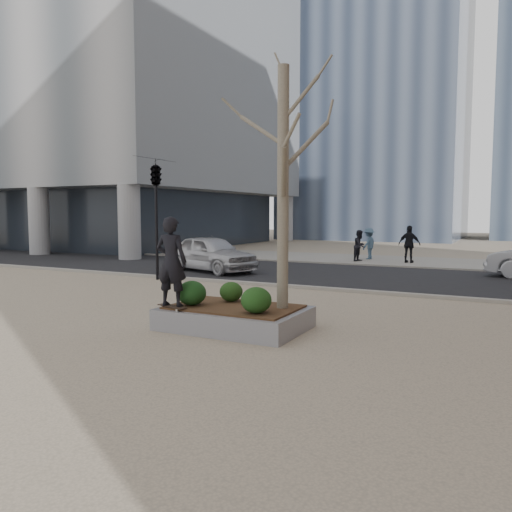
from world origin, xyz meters
The scene contains 17 objects.
ground centered at (0.00, 0.00, 0.00)m, with size 120.00×120.00×0.00m, color tan.
street centered at (0.00, 10.00, 0.01)m, with size 60.00×8.00×0.02m, color black.
far_sidewalk centered at (0.00, 17.00, 0.01)m, with size 60.00×6.00×0.02m, color gray.
planter centered at (1.00, 0.00, 0.23)m, with size 3.00×2.00×0.45m, color gray.
planter_mulch centered at (1.00, 0.00, 0.47)m, with size 2.70×1.70×0.04m, color #382314.
sycamore_tree centered at (2.00, 0.30, 3.79)m, with size 2.80×2.80×6.60m, color gray, non-canonical shape.
shrub_left centered at (0.13, -0.34, 0.76)m, with size 0.63×0.63×0.54m, color #113514.
shrub_middle centered at (0.66, 0.46, 0.71)m, with size 0.52×0.52×0.45m, color #163912.
shrub_right centered at (1.77, -0.47, 0.75)m, with size 0.62×0.62×0.53m, color black.
skateboard centered at (-0.10, -0.75, 0.49)m, with size 0.78×0.20×0.07m, color black, non-canonical shape.
skateboarder centered at (-0.10, -0.75, 1.47)m, with size 0.69×0.45×1.89m, color black.
police_car centered at (-5.06, 8.65, 0.79)m, with size 1.81×4.50×1.53m, color silver.
pedestrian_a centered at (-0.66, 15.97, 0.82)m, with size 0.78×0.60×1.60m, color black.
pedestrian_b centered at (-0.52, 17.27, 0.86)m, with size 1.08×0.62×1.67m, color #3B546B.
pedestrian_c centered at (1.78, 16.22, 0.95)m, with size 1.08×0.45×1.85m, color black.
traffic_light_near centered at (-5.50, 5.60, 2.25)m, with size 0.60×2.48×4.50m, color black, non-canonical shape.
building_glass_a centered at (-6.00, 42.00, 22.50)m, with size 16.00×16.00×45.00m, color slate.
Camera 1 is at (6.25, -9.23, 2.48)m, focal length 35.00 mm.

